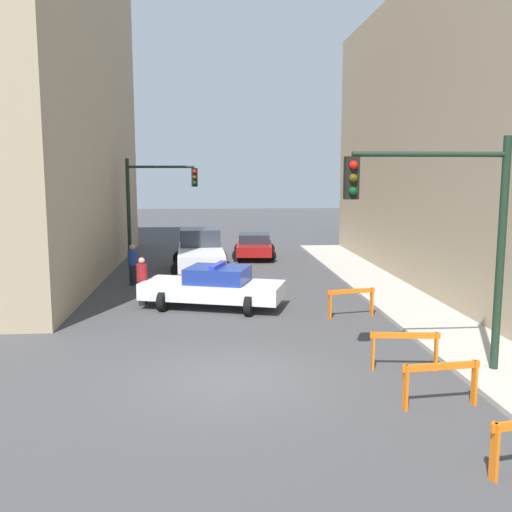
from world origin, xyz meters
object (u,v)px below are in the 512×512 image
(white_truck, at_px, (201,252))
(pedestrian_corner, at_px, (132,264))
(parked_car_near, at_px, (254,245))
(barrier_back, at_px, (405,344))
(barrier_corner, at_px, (351,298))
(barrier_mid, at_px, (441,377))
(traffic_light_near, at_px, (451,219))
(police_car, at_px, (214,287))
(pedestrian_crossing, at_px, (142,281))
(traffic_light_far, at_px, (151,196))

(white_truck, bearing_deg, pedestrian_corner, -134.01)
(white_truck, relative_size, parked_car_near, 1.23)
(barrier_back, bearing_deg, barrier_corner, 90.19)
(parked_car_near, relative_size, barrier_mid, 2.78)
(traffic_light_near, xyz_separation_m, barrier_back, (-0.79, 0.39, -2.91))
(parked_car_near, bearing_deg, police_car, -96.49)
(parked_car_near, height_order, barrier_corner, parked_car_near)
(pedestrian_crossing, bearing_deg, barrier_back, 110.52)
(white_truck, height_order, parked_car_near, white_truck)
(pedestrian_crossing, bearing_deg, barrier_mid, 103.09)
(parked_car_near, relative_size, pedestrian_corner, 2.67)
(parked_car_near, xyz_separation_m, pedestrian_corner, (-5.51, -7.03, 0.19))
(white_truck, bearing_deg, barrier_mid, -74.99)
(pedestrian_corner, bearing_deg, pedestrian_crossing, -26.43)
(white_truck, height_order, barrier_corner, white_truck)
(barrier_back, xyz_separation_m, barrier_corner, (-0.02, 4.92, 0.00))
(white_truck, height_order, pedestrian_corner, white_truck)
(traffic_light_far, height_order, white_truck, traffic_light_far)
(pedestrian_corner, height_order, barrier_corner, pedestrian_corner)
(pedestrian_crossing, bearing_deg, police_car, 143.56)
(police_car, xyz_separation_m, barrier_corner, (4.31, -1.61, -0.11))
(traffic_light_far, height_order, barrier_corner, traffic_light_far)
(pedestrian_corner, relative_size, barrier_mid, 1.04)
(police_car, height_order, pedestrian_crossing, pedestrian_crossing)
(traffic_light_near, relative_size, parked_car_near, 1.17)
(police_car, height_order, barrier_back, police_car)
(police_car, bearing_deg, pedestrian_crossing, 93.99)
(barrier_corner, bearing_deg, police_car, 159.46)
(parked_car_near, height_order, pedestrian_crossing, pedestrian_crossing)
(police_car, height_order, parked_car_near, police_car)
(barrier_mid, height_order, barrier_back, same)
(pedestrian_crossing, xyz_separation_m, barrier_back, (6.78, -7.12, -0.24))
(police_car, distance_m, pedestrian_crossing, 2.52)
(traffic_light_near, xyz_separation_m, white_truck, (-5.66, 14.11, -2.62))
(traffic_light_far, xyz_separation_m, barrier_back, (7.24, -15.62, -2.78))
(police_car, bearing_deg, traffic_light_far, 35.16)
(traffic_light_far, distance_m, barrier_mid, 19.35)
(traffic_light_near, relative_size, pedestrian_corner, 3.13)
(traffic_light_near, bearing_deg, barrier_mid, -115.16)
(barrier_back, bearing_deg, white_truck, 109.53)
(traffic_light_far, height_order, police_car, traffic_light_far)
(barrier_corner, bearing_deg, pedestrian_crossing, 161.99)
(police_car, height_order, barrier_corner, police_car)
(traffic_light_near, bearing_deg, barrier_back, 154.04)
(traffic_light_near, xyz_separation_m, police_car, (-5.12, 6.92, -2.81))
(white_truck, bearing_deg, parked_car_near, 53.16)
(white_truck, height_order, barrier_mid, white_truck)
(police_car, xyz_separation_m, white_truck, (-0.54, 7.19, 0.18))
(pedestrian_crossing, height_order, pedestrian_corner, same)
(barrier_corner, bearing_deg, barrier_mid, -90.06)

